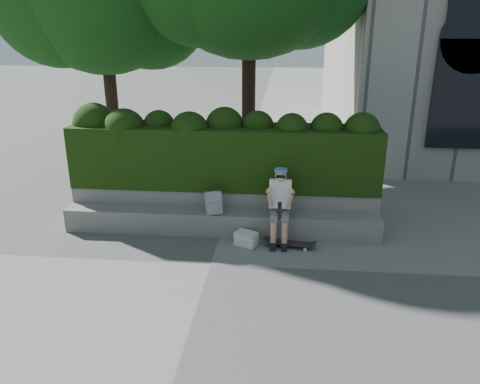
# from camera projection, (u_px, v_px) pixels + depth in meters

# --- Properties ---
(ground) EXTENTS (80.00, 80.00, 0.00)m
(ground) POSITION_uv_depth(u_px,v_px,m) (211.00, 264.00, 7.83)
(ground) COLOR slate
(ground) RESTS_ON ground
(bench_ledge) EXTENTS (6.00, 0.45, 0.45)m
(bench_ledge) POSITION_uv_depth(u_px,v_px,m) (220.00, 223.00, 8.93)
(bench_ledge) COLOR gray
(bench_ledge) RESTS_ON ground
(planter_wall) EXTENTS (6.00, 0.50, 0.75)m
(planter_wall) POSITION_uv_depth(u_px,v_px,m) (223.00, 206.00, 9.33)
(planter_wall) COLOR gray
(planter_wall) RESTS_ON ground
(hedge) EXTENTS (6.00, 1.00, 1.20)m
(hedge) POSITION_uv_depth(u_px,v_px,m) (224.00, 156.00, 9.21)
(hedge) COLOR black
(hedge) RESTS_ON planter_wall
(person) EXTENTS (0.40, 0.76, 1.38)m
(person) POSITION_uv_depth(u_px,v_px,m) (280.00, 202.00, 8.48)
(person) COLOR slate
(person) RESTS_ON ground
(skateboard) EXTENTS (0.86, 0.32, 0.09)m
(skateboard) POSITION_uv_depth(u_px,v_px,m) (289.00, 243.00, 8.43)
(skateboard) COLOR black
(skateboard) RESTS_ON ground
(backpack_plaid) EXTENTS (0.33, 0.25, 0.43)m
(backpack_plaid) POSITION_uv_depth(u_px,v_px,m) (214.00, 203.00, 8.70)
(backpack_plaid) COLOR #AAAAAF
(backpack_plaid) RESTS_ON bench_ledge
(backpack_ground) EXTENTS (0.46, 0.41, 0.24)m
(backpack_ground) POSITION_uv_depth(u_px,v_px,m) (246.00, 239.00, 8.50)
(backpack_ground) COLOR silver
(backpack_ground) RESTS_ON ground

